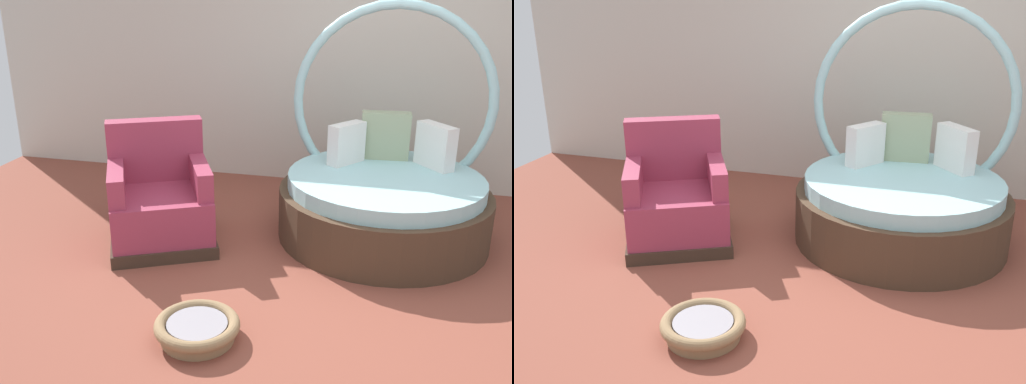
{
  "view_description": "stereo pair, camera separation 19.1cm",
  "coord_description": "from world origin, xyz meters",
  "views": [
    {
      "loc": [
        0.31,
        -3.36,
        2.02
      ],
      "look_at": [
        -0.64,
        0.41,
        0.55
      ],
      "focal_mm": 40.37,
      "sensor_mm": 36.0,
      "label": 1
    },
    {
      "loc": [
        0.49,
        -3.3,
        2.02
      ],
      "look_at": [
        -0.64,
        0.41,
        0.55
      ],
      "focal_mm": 40.37,
      "sensor_mm": 36.0,
      "label": 2
    }
  ],
  "objects": [
    {
      "name": "pet_basket",
      "position": [
        -0.73,
        -0.65,
        0.07
      ],
      "size": [
        0.51,
        0.51,
        0.13
      ],
      "color": "#8E704C",
      "rests_on": "ground_plane"
    },
    {
      "name": "back_wall",
      "position": [
        0.0,
        2.37,
        1.35
      ],
      "size": [
        8.0,
        0.12,
        2.7
      ],
      "primitive_type": "cube",
      "color": "beige",
      "rests_on": "ground_plane"
    },
    {
      "name": "round_daybed",
      "position": [
        0.25,
        1.13,
        0.37
      ],
      "size": [
        1.68,
        1.68,
        1.85
      ],
      "color": "#473323",
      "rests_on": "ground_plane"
    },
    {
      "name": "red_armchair",
      "position": [
        -1.47,
        0.57,
        0.33
      ],
      "size": [
        1.07,
        1.07,
        0.94
      ],
      "color": "#38281E",
      "rests_on": "ground_plane"
    },
    {
      "name": "ground_plane",
      "position": [
        0.0,
        0.0,
        -0.01
      ],
      "size": [
        8.0,
        8.0,
        0.02
      ],
      "primitive_type": "cube",
      "color": "brown"
    }
  ]
}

